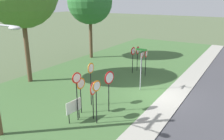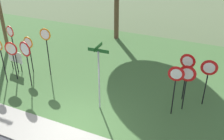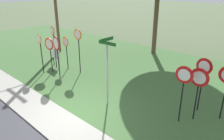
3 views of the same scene
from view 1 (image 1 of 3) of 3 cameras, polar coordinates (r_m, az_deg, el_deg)
ground_plane at (r=16.97m, az=11.75°, el=-6.38°), size 160.00×160.00×0.00m
sidewalk_strip at (r=16.75m, az=14.34°, el=-6.79°), size 44.00×1.60×0.06m
grass_median at (r=19.57m, az=-4.99°, el=-2.78°), size 44.00×12.00×0.04m
stop_sign_near_left at (r=14.59m, az=-5.19°, el=-1.26°), size 0.67×0.11×2.84m
stop_sign_near_right at (r=12.48m, az=-3.80°, el=-5.74°), size 0.60×0.12×2.52m
stop_sign_far_left at (r=12.86m, az=-8.59°, el=-4.11°), size 0.61×0.14×2.84m
stop_sign_far_center at (r=13.74m, az=-0.69°, el=-3.03°), size 0.79×0.17×2.58m
stop_sign_far_right at (r=13.80m, az=-7.63°, el=-4.40°), size 0.67×0.11×2.22m
stop_sign_center_tall at (r=13.01m, az=-4.61°, el=-5.48°), size 0.74×0.16×2.26m
yield_sign_near_left at (r=21.12m, az=5.18°, el=3.94°), size 0.71×0.12×2.45m
yield_sign_near_right at (r=20.38m, az=8.38°, el=3.26°), size 0.70×0.12×2.42m
yield_sign_far_left at (r=20.95m, az=7.40°, el=3.39°), size 0.77×0.10×2.28m
yield_sign_far_right at (r=21.98m, az=6.33°, el=4.22°), size 0.75×0.11×2.35m
street_name_post at (r=17.21m, az=7.09°, el=0.97°), size 0.96×0.82×3.17m
notice_board at (r=13.29m, az=-9.33°, el=-8.96°), size 1.10×0.15×1.25m
oak_tree_right at (r=26.61m, az=-5.43°, el=16.26°), size 4.90×4.90×8.72m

